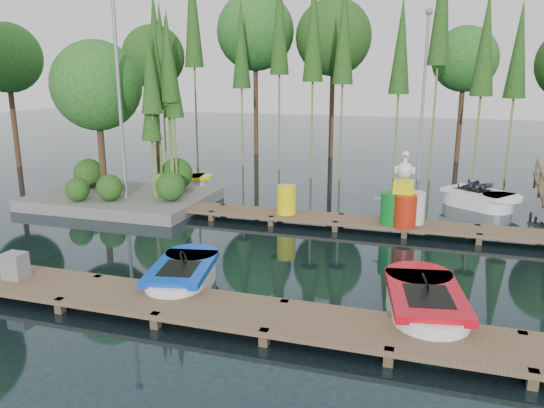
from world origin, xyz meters
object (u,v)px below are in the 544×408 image
(boat_red, at_px, (425,306))
(boat_yellow_far, at_px, (181,181))
(utility_cabinet, at_px, (15,266))
(yellow_barrel, at_px, (287,200))
(drum_cluster, at_px, (404,204))
(boat_blue, at_px, (183,277))
(island, at_px, (114,115))

(boat_red, xyz_separation_m, boat_yellow_far, (-10.10, 9.58, -0.03))
(boat_red, xyz_separation_m, utility_cabinet, (-8.57, -1.23, 0.29))
(utility_cabinet, distance_m, yellow_barrel, 8.13)
(utility_cabinet, bearing_deg, drum_cluster, 41.50)
(yellow_barrel, distance_m, drum_cluster, 3.62)
(utility_cabinet, xyz_separation_m, drum_cluster, (7.73, 6.84, 0.35))
(boat_blue, height_order, drum_cluster, drum_cluster)
(island, height_order, drum_cluster, island)
(boat_blue, relative_size, yellow_barrel, 3.22)
(boat_red, bearing_deg, yellow_barrel, 117.05)
(boat_blue, height_order, boat_red, boat_red)
(boat_red, bearing_deg, drum_cluster, 87.91)
(boat_red, height_order, boat_yellow_far, boat_yellow_far)
(island, distance_m, boat_red, 13.21)
(yellow_barrel, bearing_deg, boat_blue, -97.00)
(boat_yellow_far, bearing_deg, drum_cluster, -12.71)
(drum_cluster, bearing_deg, utility_cabinet, -138.50)
(boat_red, bearing_deg, island, 138.83)
(island, distance_m, boat_blue, 9.32)
(boat_blue, distance_m, boat_red, 5.16)
(boat_red, relative_size, yellow_barrel, 3.55)
(boat_yellow_far, bearing_deg, boat_red, -33.02)
(boat_red, relative_size, boat_yellow_far, 1.23)
(island, relative_size, boat_yellow_far, 2.59)
(boat_yellow_far, xyz_separation_m, drum_cluster, (9.27, -3.96, 0.68))
(boat_yellow_far, distance_m, utility_cabinet, 10.92)
(island, relative_size, drum_cluster, 3.11)
(island, bearing_deg, yellow_barrel, -6.79)
(drum_cluster, bearing_deg, boat_yellow_far, 156.84)
(boat_yellow_far, bearing_deg, island, -97.65)
(boat_blue, height_order, yellow_barrel, yellow_barrel)
(island, height_order, boat_red, island)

